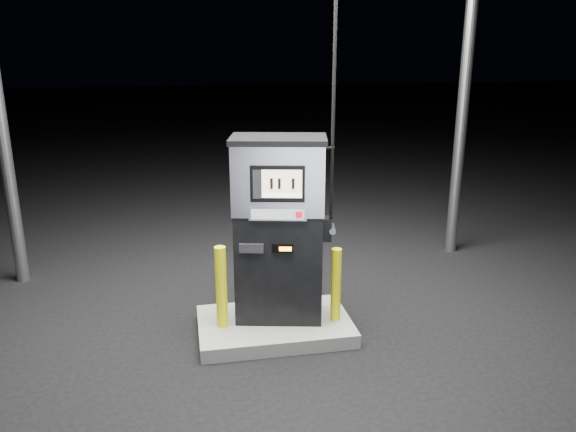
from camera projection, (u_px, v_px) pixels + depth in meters
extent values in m
plane|color=black|center=(275.00, 332.00, 5.99)|extent=(80.00, 80.00, 0.00)
cube|color=slate|center=(275.00, 326.00, 5.97)|extent=(1.60, 1.00, 0.15)
cylinder|color=gray|center=(464.00, 98.00, 7.75)|extent=(0.16, 0.16, 4.50)
cube|color=black|center=(279.00, 264.00, 5.88)|extent=(0.98, 0.69, 1.17)
cube|color=silver|center=(279.00, 177.00, 5.61)|extent=(1.00, 0.71, 0.70)
cube|color=black|center=(278.00, 139.00, 5.50)|extent=(1.05, 0.76, 0.06)
cube|color=black|center=(277.00, 184.00, 5.35)|extent=(0.52, 0.14, 0.36)
cube|color=beige|center=(282.00, 182.00, 5.33)|extent=(0.38, 0.08, 0.23)
cube|color=white|center=(282.00, 195.00, 5.37)|extent=(0.38, 0.08, 0.05)
cube|color=silver|center=(278.00, 214.00, 5.44)|extent=(0.56, 0.14, 0.13)
cube|color=#A0A3A8|center=(278.00, 215.00, 5.42)|extent=(0.51, 0.11, 0.10)
cube|color=red|center=(299.00, 215.00, 5.42)|extent=(0.06, 0.02, 0.07)
cube|color=black|center=(283.00, 249.00, 5.55)|extent=(0.21, 0.06, 0.08)
cube|color=orange|center=(285.00, 249.00, 5.53)|extent=(0.12, 0.03, 0.04)
cube|color=black|center=(251.00, 248.00, 5.55)|extent=(0.24, 0.07, 0.09)
cube|color=black|center=(327.00, 229.00, 5.76)|extent=(0.13, 0.18, 0.23)
cylinder|color=gray|center=(332.00, 229.00, 5.76)|extent=(0.11, 0.22, 0.07)
cylinder|color=black|center=(334.00, 72.00, 5.26)|extent=(0.04, 0.04, 2.91)
cylinder|color=yellow|center=(221.00, 287.00, 5.70)|extent=(0.14, 0.14, 0.87)
cylinder|color=yellow|center=(336.00, 285.00, 5.85)|extent=(0.11, 0.11, 0.79)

